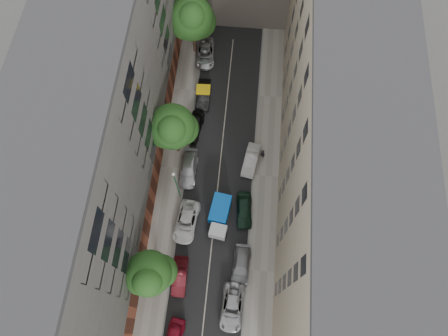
# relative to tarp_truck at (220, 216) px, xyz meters

# --- Properties ---
(ground) EXTENTS (120.00, 120.00, 0.00)m
(ground) POSITION_rel_tarp_truck_xyz_m (-0.60, 5.66, -1.22)
(ground) COLOR #4C4C49
(ground) RESTS_ON ground
(road_surface) EXTENTS (8.00, 44.00, 0.02)m
(road_surface) POSITION_rel_tarp_truck_xyz_m (-0.60, 5.66, -1.21)
(road_surface) COLOR black
(road_surface) RESTS_ON ground
(sidewalk_left) EXTENTS (3.00, 44.00, 0.15)m
(sidewalk_left) POSITION_rel_tarp_truck_xyz_m (-6.10, 5.66, -1.15)
(sidewalk_left) COLOR gray
(sidewalk_left) RESTS_ON ground
(sidewalk_right) EXTENTS (3.00, 44.00, 0.15)m
(sidewalk_right) POSITION_rel_tarp_truck_xyz_m (4.90, 5.66, -1.15)
(sidewalk_right) COLOR gray
(sidewalk_right) RESTS_ON ground
(building_left) EXTENTS (8.00, 44.00, 20.00)m
(building_left) POSITION_rel_tarp_truck_xyz_m (-11.60, 5.66, 8.78)
(building_left) COLOR #4D4A48
(building_left) RESTS_ON ground
(building_right) EXTENTS (8.00, 44.00, 20.00)m
(building_right) POSITION_rel_tarp_truck_xyz_m (10.40, 5.66, 8.78)
(building_right) COLOR tan
(building_right) RESTS_ON ground
(tarp_truck) EXTENTS (2.53, 5.04, 2.22)m
(tarp_truck) POSITION_rel_tarp_truck_xyz_m (0.00, 0.00, 0.00)
(tarp_truck) COLOR black
(tarp_truck) RESTS_ON ground
(car_left_1) EXTENTS (1.57, 4.23, 1.38)m
(car_left_1) POSITION_rel_tarp_truck_xyz_m (-3.56, -6.77, -0.53)
(car_left_1) COLOR #4B0F15
(car_left_1) RESTS_ON ground
(car_left_2) EXTENTS (2.84, 5.27, 1.40)m
(car_left_2) POSITION_rel_tarp_truck_xyz_m (-3.64, -0.86, -0.52)
(car_left_2) COLOR silver
(car_left_2) RESTS_ON ground
(car_left_3) EXTENTS (2.00, 4.88, 1.41)m
(car_left_3) POSITION_rel_tarp_truck_xyz_m (-4.20, 5.46, -0.52)
(car_left_3) COLOR #B6B5BB
(car_left_3) RESTS_ON ground
(car_left_4) EXTENTS (2.39, 4.58, 1.49)m
(car_left_4) POSITION_rel_tarp_truck_xyz_m (-4.20, 11.06, -0.48)
(car_left_4) COLOR black
(car_left_4) RESTS_ON ground
(car_left_5) EXTENTS (1.73, 4.56, 1.48)m
(car_left_5) POSITION_rel_tarp_truck_xyz_m (-3.56, 15.75, -0.48)
(car_left_5) COLOR black
(car_left_5) RESTS_ON ground
(car_left_6) EXTENTS (2.82, 5.34, 1.43)m
(car_left_6) POSITION_rel_tarp_truck_xyz_m (-4.06, 22.26, -0.51)
(car_left_6) COLOR #BBBBC0
(car_left_6) RESTS_ON ground
(car_right_0) EXTENTS (2.46, 5.03, 1.38)m
(car_right_0) POSITION_rel_tarp_truck_xyz_m (2.20, -9.34, -0.53)
(car_right_0) COLOR #B0B0B5
(car_right_0) RESTS_ON ground
(car_right_1) EXTENTS (2.04, 4.63, 1.32)m
(car_right_1) POSITION_rel_tarp_truck_xyz_m (2.79, -5.14, -0.56)
(car_right_1) COLOR gray
(car_right_1) RESTS_ON ground
(car_right_2) EXTENTS (2.08, 4.46, 1.48)m
(car_right_2) POSITION_rel_tarp_truck_xyz_m (2.66, 1.06, -0.48)
(car_right_2) COLOR black
(car_right_2) RESTS_ON ground
(car_right_3) EXTENTS (2.19, 4.53, 1.43)m
(car_right_3) POSITION_rel_tarp_truck_xyz_m (3.00, 7.26, -0.51)
(car_right_3) COLOR silver
(car_right_3) RESTS_ON ground
(tree_near) EXTENTS (4.74, 4.37, 8.47)m
(tree_near) POSITION_rel_tarp_truck_xyz_m (-5.70, -7.53, 4.74)
(tree_near) COLOR #382619
(tree_near) RESTS_ON sidewalk_left
(tree_mid) EXTENTS (5.31, 5.04, 8.61)m
(tree_mid) POSITION_rel_tarp_truck_xyz_m (-5.73, 7.91, 4.67)
(tree_mid) COLOR #382619
(tree_mid) RESTS_ON sidewalk_left
(tree_far) EXTENTS (5.65, 5.43, 8.88)m
(tree_far) POSITION_rel_tarp_truck_xyz_m (-5.49, 22.88, 4.79)
(tree_far) COLOR #382619
(tree_far) RESTS_ON sidewalk_left
(lamp_post) EXTENTS (0.36, 0.36, 6.90)m
(lamp_post) POSITION_rel_tarp_truck_xyz_m (-4.80, 2.25, 3.14)
(lamp_post) COLOR #1B5F35
(lamp_post) RESTS_ON sidewalk_left
(pedestrian) EXTENTS (0.70, 0.60, 1.61)m
(pedestrian) POSITION_rel_tarp_truck_xyz_m (4.32, 8.10, -0.27)
(pedestrian) COLOR black
(pedestrian) RESTS_ON sidewalk_right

